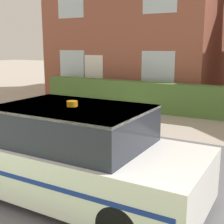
{
  "coord_description": "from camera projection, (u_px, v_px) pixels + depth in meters",
  "views": [
    {
      "loc": [
        4.15,
        -1.15,
        2.51
      ],
      "look_at": [
        0.74,
        4.79,
        1.05
      ],
      "focal_mm": 50.0,
      "sensor_mm": 36.0,
      "label": 1
    }
  ],
  "objects": [
    {
      "name": "police_car",
      "position": [
        69.0,
        154.0,
        5.16
      ],
      "size": [
        4.56,
        1.86,
        1.64
      ],
      "rotation": [
        0.0,
        0.0,
        3.15
      ],
      "color": "black",
      "rests_on": "road_strip"
    },
    {
      "name": "road_strip",
      "position": [
        68.0,
        160.0,
        7.0
      ],
      "size": [
        28.0,
        5.47,
        0.01
      ],
      "primitive_type": "cube",
      "color": "#5B5B60",
      "rests_on": "ground"
    },
    {
      "name": "garden_hedge",
      "position": [
        190.0,
        100.0,
        11.29
      ],
      "size": [
        12.64,
        0.55,
        1.14
      ],
      "primitive_type": "cube",
      "color": "#4C7233",
      "rests_on": "ground"
    },
    {
      "name": "house_left",
      "position": [
        144.0,
        12.0,
        15.74
      ],
      "size": [
        8.09,
        6.97,
        8.19
      ],
      "color": "#93513D",
      "rests_on": "ground"
    }
  ]
}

